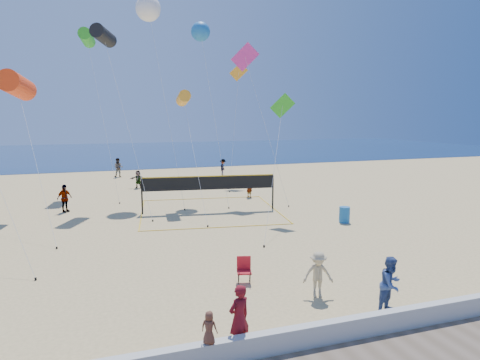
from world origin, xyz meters
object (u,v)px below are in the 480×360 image
object	(u,v)px
camp_chair	(244,268)
trash_barrel	(344,215)
volleyball_net	(209,187)
woman	(239,318)

from	to	relation	value
camp_chair	trash_barrel	world-z (taller)	camp_chair
volleyball_net	woman	bearing A→B (deg)	-94.01
woman	trash_barrel	distance (m)	14.90
camp_chair	trash_barrel	distance (m)	10.71
woman	trash_barrel	bearing A→B (deg)	-154.61
woman	volleyball_net	world-z (taller)	volleyball_net
woman	camp_chair	world-z (taller)	woman
trash_barrel	volleyball_net	distance (m)	8.60
trash_barrel	camp_chair	bearing A→B (deg)	-142.08
camp_chair	volleyball_net	size ratio (longest dim) A/B	0.11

